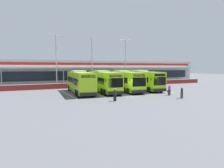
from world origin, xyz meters
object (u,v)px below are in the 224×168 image
Objects in this scene: pedestrian_in_dark_coat at (115,94)px; lamp_post_west at (56,58)px; coach_bus_centre at (124,81)px; coach_bus_left_centre at (103,82)px; lamp_post_centre at (92,59)px; coach_bus_leftmost at (80,82)px; coach_bus_right_centre at (142,80)px; pedestrian_child at (182,92)px; pedestrian_with_handbag at (169,90)px; lamp_post_east at (125,59)px.

pedestrian_in_dark_coat is 21.46m from lamp_post_west.
pedestrian_in_dark_coat is (-6.33, -9.43, -0.91)m from coach_bus_centre.
lamp_post_centre is at bearing 80.96° from coach_bus_left_centre.
coach_bus_leftmost is at bearing -79.26° from lamp_post_west.
coach_bus_right_centre reaches higher than pedestrian_child.
coach_bus_centre and coach_bus_right_centre have the same top height.
coach_bus_left_centre is 1.00× the size of coach_bus_right_centre.
pedestrian_child is at bearing -10.71° from pedestrian_in_dark_coat.
pedestrian_in_dark_coat is (-10.53, -9.77, -0.91)m from coach_bus_right_centre.
pedestrian_with_handbag is 19.81m from lamp_post_east.
pedestrian_in_dark_coat is (-9.92, -1.33, 0.02)m from pedestrian_with_handbag.
pedestrian_with_handbag is 1.00× the size of pedestrian_in_dark_coat.
coach_bus_left_centre is at bearing 133.15° from pedestrian_with_handbag.
pedestrian_in_dark_coat and pedestrian_child have the same top height.
pedestrian_with_handbag is 0.15× the size of lamp_post_centre.
pedestrian_with_handbag is at bearing -94.14° from coach_bus_right_centre.
pedestrian_with_handbag is at bearing -54.22° from lamp_post_west.
coach_bus_leftmost is at bearing 134.46° from pedestrian_child.
coach_bus_centre is 1.12× the size of lamp_post_west.
coach_bus_left_centre is 4.02m from coach_bus_centre.
lamp_post_east is at bearing -1.37° from lamp_post_centre.
coach_bus_leftmost is 18.30m from lamp_post_east.
coach_bus_centre is 11.69m from pedestrian_child.
pedestrian_with_handbag is 24.14m from lamp_post_west.
lamp_post_centre reaches higher than coach_bus_left_centre.
pedestrian_child is (11.27, -11.48, -0.91)m from coach_bus_leftmost.
coach_bus_left_centre is 1.12× the size of lamp_post_west.
pedestrian_child is at bearing -59.07° from lamp_post_west.
coach_bus_centre is 1.12× the size of lamp_post_centre.
coach_bus_leftmost reaches higher than pedestrian_with_handbag.
pedestrian_child is at bearing -97.80° from lamp_post_east.
pedestrian_child is at bearing -45.54° from coach_bus_leftmost.
lamp_post_west is (-13.30, 22.20, 5.42)m from pedestrian_child.
coach_bus_centre is at bearing -78.29° from lamp_post_centre.
coach_bus_centre is 15.62m from lamp_post_west.
lamp_post_centre reaches higher than pedestrian_child.
coach_bus_left_centre is 8.23m from coach_bus_right_centre.
pedestrian_with_handbag is 0.15× the size of lamp_post_west.
lamp_post_west reaches higher than coach_bus_centre.
coach_bus_right_centre reaches higher than pedestrian_in_dark_coat.
pedestrian_child is 26.44m from lamp_post_west.
coach_bus_leftmost is at bearing 144.48° from pedestrian_with_handbag.
lamp_post_east is (12.48, 20.20, 5.42)m from pedestrian_in_dark_coat.
coach_bus_centre reaches higher than pedestrian_child.
pedestrian_with_handbag is 1.00× the size of pedestrian_child.
pedestrian_with_handbag is at bearing -97.74° from lamp_post_east.
lamp_post_east is (6.16, 10.77, 4.50)m from coach_bus_centre.
coach_bus_right_centre is at bearing 85.86° from pedestrian_with_handbag.
coach_bus_left_centre is 15.48m from lamp_post_east.
coach_bus_centre is 1.00× the size of coach_bus_right_centre.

